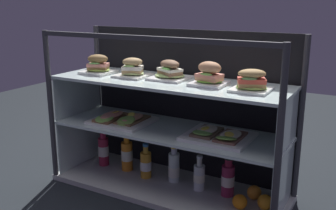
# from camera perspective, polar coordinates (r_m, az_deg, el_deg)

# --- Properties ---
(ground_plane) EXTENTS (6.00, 6.00, 0.02)m
(ground_plane) POSITION_cam_1_polar(r_m,az_deg,el_deg) (2.36, 0.00, -12.33)
(ground_plane) COLOR black
(ground_plane) RESTS_ON ground
(case_base_deck) EXTENTS (1.37, 0.47, 0.03)m
(case_base_deck) POSITION_cam_1_polar(r_m,az_deg,el_deg) (2.35, 0.00, -11.77)
(case_base_deck) COLOR beige
(case_base_deck) RESTS_ON ground
(case_frame) EXTENTS (1.37, 0.47, 0.91)m
(case_frame) POSITION_cam_1_polar(r_m,az_deg,el_deg) (2.30, 1.79, 0.34)
(case_frame) COLOR #333338
(case_frame) RESTS_ON ground
(riser_lower_tier) EXTENTS (1.31, 0.41, 0.33)m
(riser_lower_tier) POSITION_cam_1_polar(r_m,az_deg,el_deg) (2.27, 0.00, -7.73)
(riser_lower_tier) COLOR silver
(riser_lower_tier) RESTS_ON case_base_deck
(shelf_lower_glass) EXTENTS (1.33, 0.43, 0.02)m
(shelf_lower_glass) POSITION_cam_1_polar(r_m,az_deg,el_deg) (2.21, 0.00, -3.63)
(shelf_lower_glass) COLOR silver
(shelf_lower_glass) RESTS_ON riser_lower_tier
(riser_upper_tier) EXTENTS (1.31, 0.41, 0.26)m
(riser_upper_tier) POSITION_cam_1_polar(r_m,az_deg,el_deg) (2.17, 0.00, -0.20)
(riser_upper_tier) COLOR silver
(riser_upper_tier) RESTS_ON shelf_lower_glass
(shelf_upper_glass) EXTENTS (1.33, 0.43, 0.02)m
(shelf_upper_glass) POSITION_cam_1_polar(r_m,az_deg,el_deg) (2.14, 0.00, 3.34)
(shelf_upper_glass) COLOR silver
(shelf_upper_glass) RESTS_ON riser_upper_tier
(plated_roll_sandwich_far_right) EXTENTS (0.17, 0.17, 0.11)m
(plated_roll_sandwich_far_right) POSITION_cam_1_polar(r_m,az_deg,el_deg) (2.38, -10.09, 5.56)
(plated_roll_sandwich_far_right) COLOR white
(plated_roll_sandwich_far_right) RESTS_ON shelf_upper_glass
(plated_roll_sandwich_near_left_corner) EXTENTS (0.18, 0.18, 0.11)m
(plated_roll_sandwich_near_left_corner) POSITION_cam_1_polar(r_m,az_deg,el_deg) (2.26, -5.11, 5.18)
(plated_roll_sandwich_near_left_corner) COLOR white
(plated_roll_sandwich_near_left_corner) RESTS_ON shelf_upper_glass
(plated_roll_sandwich_center) EXTENTS (0.20, 0.20, 0.11)m
(plated_roll_sandwich_center) POSITION_cam_1_polar(r_m,az_deg,el_deg) (2.17, 0.26, 4.81)
(plated_roll_sandwich_center) COLOR white
(plated_roll_sandwich_center) RESTS_ON shelf_upper_glass
(plated_roll_sandwich_left_of_center) EXTENTS (0.17, 0.17, 0.12)m
(plated_roll_sandwich_left_of_center) POSITION_cam_1_polar(r_m,az_deg,el_deg) (2.02, 6.00, 4.26)
(plated_roll_sandwich_left_of_center) COLOR white
(plated_roll_sandwich_left_of_center) RESTS_ON shelf_upper_glass
(plated_roll_sandwich_mid_right) EXTENTS (0.18, 0.18, 0.11)m
(plated_roll_sandwich_mid_right) POSITION_cam_1_polar(r_m,az_deg,el_deg) (1.92, 12.00, 3.23)
(plated_roll_sandwich_mid_right) COLOR white
(plated_roll_sandwich_mid_right) RESTS_ON shelf_upper_glass
(open_sandwich_tray_near_left_corner) EXTENTS (0.34, 0.29, 0.06)m
(open_sandwich_tray_near_left_corner) POSITION_cam_1_polar(r_m,az_deg,el_deg) (2.33, -6.82, -2.03)
(open_sandwich_tray_near_left_corner) COLOR white
(open_sandwich_tray_near_left_corner) RESTS_ON shelf_lower_glass
(open_sandwich_tray_right_of_center) EXTENTS (0.34, 0.29, 0.06)m
(open_sandwich_tray_right_of_center) POSITION_cam_1_polar(r_m,az_deg,el_deg) (2.06, 7.24, -4.37)
(open_sandwich_tray_right_of_center) COLOR white
(open_sandwich_tray_right_of_center) RESTS_ON shelf_lower_glass
(juice_bottle_front_second) EXTENTS (0.07, 0.07, 0.23)m
(juice_bottle_front_second) POSITION_cam_1_polar(r_m,az_deg,el_deg) (2.60, -9.33, -6.47)
(juice_bottle_front_second) COLOR maroon
(juice_bottle_front_second) RESTS_ON case_base_deck
(juice_bottle_tucked_behind) EXTENTS (0.07, 0.07, 0.23)m
(juice_bottle_tucked_behind) POSITION_cam_1_polar(r_m,az_deg,el_deg) (2.51, -5.96, -7.21)
(juice_bottle_tucked_behind) COLOR orange
(juice_bottle_tucked_behind) RESTS_ON case_base_deck
(juice_bottle_front_fourth) EXTENTS (0.07, 0.07, 0.21)m
(juice_bottle_front_fourth) POSITION_cam_1_polar(r_m,az_deg,el_deg) (2.40, -3.23, -8.55)
(juice_bottle_front_fourth) COLOR gold
(juice_bottle_front_fourth) RESTS_ON case_base_deck
(juice_bottle_front_middle) EXTENTS (0.07, 0.07, 0.22)m
(juice_bottle_front_middle) POSITION_cam_1_polar(r_m,az_deg,el_deg) (2.35, 0.87, -9.01)
(juice_bottle_front_middle) COLOR white
(juice_bottle_front_middle) RESTS_ON case_base_deck
(juice_bottle_back_center) EXTENTS (0.06, 0.06, 0.20)m
(juice_bottle_back_center) POSITION_cam_1_polar(r_m,az_deg,el_deg) (2.26, 4.54, -10.27)
(juice_bottle_back_center) COLOR silver
(juice_bottle_back_center) RESTS_ON case_base_deck
(juice_bottle_near_post) EXTENTS (0.07, 0.07, 0.22)m
(juice_bottle_near_post) POSITION_cam_1_polar(r_m,az_deg,el_deg) (2.21, 8.67, -10.59)
(juice_bottle_near_post) COLOR #912549
(juice_bottle_near_post) RESTS_ON case_base_deck
(orange_fruit_beside_bottles) EXTENTS (0.08, 0.08, 0.08)m
(orange_fruit_beside_bottles) POSITION_cam_1_polar(r_m,az_deg,el_deg) (2.11, 10.36, -13.61)
(orange_fruit_beside_bottles) COLOR orange
(orange_fruit_beside_bottles) RESTS_ON case_base_deck
(orange_fruit_near_left_post) EXTENTS (0.08, 0.08, 0.08)m
(orange_fruit_near_left_post) POSITION_cam_1_polar(r_m,az_deg,el_deg) (2.13, 13.86, -13.56)
(orange_fruit_near_left_post) COLOR orange
(orange_fruit_near_left_post) RESTS_ON case_base_deck
(orange_fruit_rolled_forward) EXTENTS (0.08, 0.08, 0.08)m
(orange_fruit_rolled_forward) POSITION_cam_1_polar(r_m,az_deg,el_deg) (2.22, 12.38, -12.27)
(orange_fruit_rolled_forward) COLOR orange
(orange_fruit_rolled_forward) RESTS_ON case_base_deck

